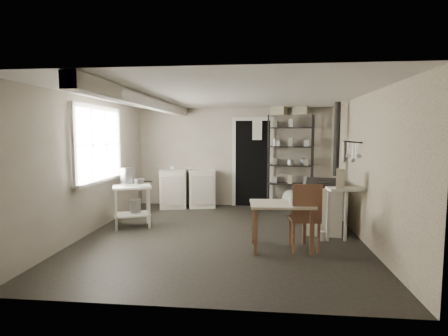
# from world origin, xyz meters

# --- Properties ---
(floor) EXTENTS (5.00, 5.00, 0.00)m
(floor) POSITION_xyz_m (0.00, 0.00, 0.00)
(floor) COLOR black
(floor) RESTS_ON ground
(ceiling) EXTENTS (5.00, 5.00, 0.00)m
(ceiling) POSITION_xyz_m (0.00, 0.00, 2.30)
(ceiling) COLOR silver
(ceiling) RESTS_ON wall_back
(wall_back) EXTENTS (4.50, 0.02, 2.30)m
(wall_back) POSITION_xyz_m (0.00, 2.50, 1.15)
(wall_back) COLOR #B0A596
(wall_back) RESTS_ON ground
(wall_front) EXTENTS (4.50, 0.02, 2.30)m
(wall_front) POSITION_xyz_m (0.00, -2.50, 1.15)
(wall_front) COLOR #B0A596
(wall_front) RESTS_ON ground
(wall_left) EXTENTS (0.02, 5.00, 2.30)m
(wall_left) POSITION_xyz_m (-2.25, 0.00, 1.15)
(wall_left) COLOR #B0A596
(wall_left) RESTS_ON ground
(wall_right) EXTENTS (0.02, 5.00, 2.30)m
(wall_right) POSITION_xyz_m (2.25, 0.00, 1.15)
(wall_right) COLOR #B0A596
(wall_right) RESTS_ON ground
(window) EXTENTS (0.12, 1.76, 1.28)m
(window) POSITION_xyz_m (-2.22, 0.20, 1.50)
(window) COLOR silver
(window) RESTS_ON wall_left
(doorway) EXTENTS (0.96, 0.10, 2.08)m
(doorway) POSITION_xyz_m (0.45, 2.47, 1.00)
(doorway) COLOR silver
(doorway) RESTS_ON ground
(ceiling_beam) EXTENTS (0.18, 5.00, 0.18)m
(ceiling_beam) POSITION_xyz_m (-1.20, 0.00, 2.20)
(ceiling_beam) COLOR silver
(ceiling_beam) RESTS_ON ceiling
(wallpaper_panel) EXTENTS (0.01, 5.00, 2.30)m
(wallpaper_panel) POSITION_xyz_m (2.24, 0.00, 1.15)
(wallpaper_panel) COLOR beige
(wallpaper_panel) RESTS_ON wall_right
(utensil_rail) EXTENTS (0.06, 1.20, 0.44)m
(utensil_rail) POSITION_xyz_m (2.19, 0.60, 1.55)
(utensil_rail) COLOR #AFAFB1
(utensil_rail) RESTS_ON wall_right
(prep_table) EXTENTS (0.79, 0.69, 0.76)m
(prep_table) POSITION_xyz_m (-1.67, 0.33, 0.40)
(prep_table) COLOR silver
(prep_table) RESTS_ON ground
(stockpot) EXTENTS (0.29, 0.29, 0.28)m
(stockpot) POSITION_xyz_m (-1.76, 0.38, 0.94)
(stockpot) COLOR #AFAFB1
(stockpot) RESTS_ON prep_table
(saucepan) EXTENTS (0.20, 0.20, 0.09)m
(saucepan) POSITION_xyz_m (-1.51, 0.28, 0.85)
(saucepan) COLOR #AFAFB1
(saucepan) RESTS_ON prep_table
(bucket) EXTENTS (0.22, 0.22, 0.22)m
(bucket) POSITION_xyz_m (-1.64, 0.38, 0.39)
(bucket) COLOR #AFAFB1
(bucket) RESTS_ON prep_table
(base_cabinets) EXTENTS (1.42, 0.87, 0.87)m
(base_cabinets) POSITION_xyz_m (-1.05, 2.18, 0.46)
(base_cabinets) COLOR beige
(base_cabinets) RESTS_ON ground
(mixing_bowl) EXTENTS (0.32, 0.32, 0.06)m
(mixing_bowl) POSITION_xyz_m (-1.01, 2.12, 0.95)
(mixing_bowl) COLOR silver
(mixing_bowl) RESTS_ON base_cabinets
(counter_cup) EXTENTS (0.16, 0.16, 0.09)m
(counter_cup) POSITION_xyz_m (-1.37, 2.08, 0.97)
(counter_cup) COLOR silver
(counter_cup) RESTS_ON base_cabinets
(shelf_rack) EXTENTS (1.07, 0.61, 2.12)m
(shelf_rack) POSITION_xyz_m (1.31, 2.31, 0.95)
(shelf_rack) COLOR black
(shelf_rack) RESTS_ON ground
(shelf_jar) EXTENTS (0.10, 0.10, 0.18)m
(shelf_jar) POSITION_xyz_m (1.03, 2.35, 1.36)
(shelf_jar) COLOR silver
(shelf_jar) RESTS_ON shelf_rack
(storage_box_a) EXTENTS (0.40, 0.37, 0.22)m
(storage_box_a) POSITION_xyz_m (1.04, 2.33, 2.01)
(storage_box_a) COLOR beige
(storage_box_a) RESTS_ON shelf_rack
(storage_box_b) EXTENTS (0.36, 0.34, 0.20)m
(storage_box_b) POSITION_xyz_m (1.50, 2.27, 1.99)
(storage_box_b) COLOR beige
(storage_box_b) RESTS_ON shelf_rack
(stove) EXTENTS (0.76, 1.17, 0.85)m
(stove) POSITION_xyz_m (1.75, 0.57, 0.44)
(stove) COLOR beige
(stove) RESTS_ON ground
(stovepipe) EXTENTS (0.14, 0.14, 1.38)m
(stovepipe) POSITION_xyz_m (2.04, 0.98, 1.59)
(stovepipe) COLOR black
(stovepipe) RESTS_ON stove
(side_ledge) EXTENTS (0.58, 0.35, 0.85)m
(side_ledge) POSITION_xyz_m (1.95, -0.14, 0.43)
(side_ledge) COLOR silver
(side_ledge) RESTS_ON ground
(oats_box) EXTENTS (0.16, 0.22, 0.30)m
(oats_box) POSITION_xyz_m (1.85, -0.20, 1.01)
(oats_box) COLOR beige
(oats_box) RESTS_ON side_ledge
(work_table) EXTENTS (0.94, 0.69, 0.69)m
(work_table) POSITION_xyz_m (0.94, -0.63, 0.38)
(work_table) COLOR beige
(work_table) RESTS_ON ground
(table_cup) EXTENTS (0.14, 0.14, 0.10)m
(table_cup) POSITION_xyz_m (1.08, -0.71, 0.81)
(table_cup) COLOR silver
(table_cup) RESTS_ON work_table
(chair) EXTENTS (0.44, 0.46, 0.99)m
(chair) POSITION_xyz_m (1.26, -0.63, 0.48)
(chair) COLOR brown
(chair) RESTS_ON ground
(flour_sack) EXTENTS (0.43, 0.39, 0.45)m
(flour_sack) POSITION_xyz_m (1.31, 2.11, 0.24)
(flour_sack) COLOR silver
(flour_sack) RESTS_ON ground
(floor_crock) EXTENTS (0.13, 0.13, 0.14)m
(floor_crock) POSITION_xyz_m (1.60, -0.14, 0.07)
(floor_crock) COLOR silver
(floor_crock) RESTS_ON ground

